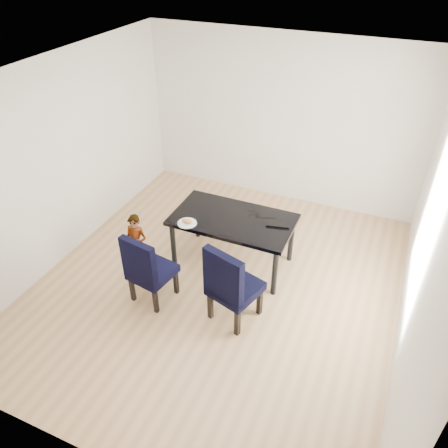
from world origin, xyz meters
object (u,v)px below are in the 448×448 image
at_px(child, 137,244).
at_px(laptop, 278,223).
at_px(dining_table, 233,241).
at_px(chair_right, 236,282).
at_px(chair_left, 152,266).
at_px(plate, 187,223).

xyz_separation_m(child, laptop, (1.69, 0.77, 0.32)).
distance_m(dining_table, chair_right, 1.02).
relative_size(chair_left, plate, 4.04).
bearing_deg(child, chair_right, -12.19).
height_order(chair_left, laptop, chair_left).
height_order(dining_table, chair_left, chair_left).
bearing_deg(chair_right, chair_left, -157.79).
distance_m(chair_right, laptop, 1.07).
relative_size(dining_table, plate, 6.48).
height_order(dining_table, chair_right, chair_right).
xyz_separation_m(chair_left, chair_right, (1.06, 0.10, 0.04)).
xyz_separation_m(chair_left, child, (-0.46, 0.36, -0.06)).
height_order(dining_table, plate, plate).
distance_m(chair_left, laptop, 1.69).
xyz_separation_m(child, plate, (0.61, 0.30, 0.32)).
height_order(chair_left, child, chair_left).
height_order(chair_right, laptop, chair_right).
xyz_separation_m(plate, laptop, (1.08, 0.47, 0.00)).
height_order(dining_table, child, child).
bearing_deg(dining_table, plate, -144.93).
distance_m(child, laptop, 1.88).
relative_size(chair_right, plate, 4.38).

